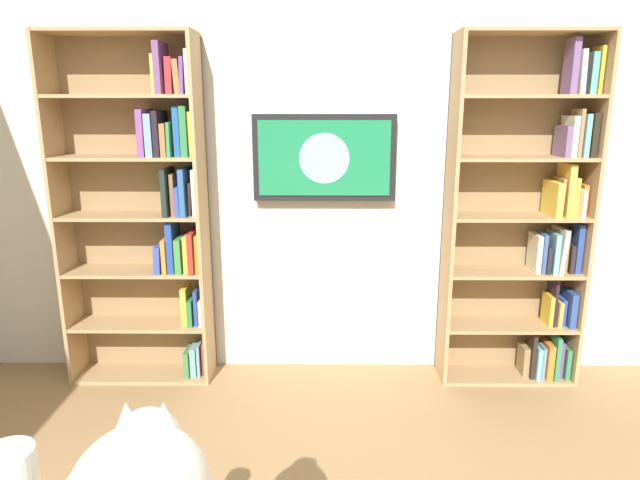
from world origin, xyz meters
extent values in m
cube|color=silver|center=(0.00, -2.23, 1.35)|extent=(4.52, 0.06, 2.70)
cube|color=tan|center=(-1.56, -2.04, 1.05)|extent=(0.02, 0.28, 2.11)
cube|color=tan|center=(-0.75, -2.04, 1.05)|extent=(0.02, 0.28, 2.11)
cube|color=#93754E|center=(-1.16, -2.17, 1.05)|extent=(0.83, 0.01, 2.11)
cube|color=tan|center=(-1.16, -2.04, 0.01)|extent=(0.79, 0.27, 0.02)
cube|color=tan|center=(-1.16, -2.04, 0.36)|extent=(0.79, 0.27, 0.02)
cube|color=tan|center=(-1.16, -2.04, 0.71)|extent=(0.79, 0.27, 0.02)
cube|color=tan|center=(-1.16, -2.04, 1.05)|extent=(0.79, 0.27, 0.02)
cube|color=tan|center=(-1.16, -2.04, 1.40)|extent=(0.79, 0.27, 0.02)
cube|color=tan|center=(-1.16, -2.04, 1.75)|extent=(0.79, 0.27, 0.02)
cube|color=tan|center=(-1.16, -2.04, 2.10)|extent=(0.79, 0.27, 0.02)
cube|color=#337A4D|center=(-1.53, -2.04, 0.12)|extent=(0.03, 0.20, 0.20)
cube|color=#734386|center=(-1.49, -2.04, 0.14)|extent=(0.03, 0.15, 0.24)
cube|color=#2E7F51|center=(-1.45, -2.04, 0.16)|extent=(0.03, 0.22, 0.29)
cube|color=orange|center=(-1.41, -2.03, 0.14)|extent=(0.04, 0.21, 0.23)
cube|color=#668EA1|center=(-1.38, -2.04, 0.12)|extent=(0.02, 0.17, 0.21)
cube|color=#66A5AE|center=(-1.34, -2.02, 0.13)|extent=(0.03, 0.18, 0.21)
cube|color=black|center=(-1.31, -2.02, 0.17)|extent=(0.03, 0.14, 0.30)
cube|color=olive|center=(-1.28, -2.05, 0.12)|extent=(0.04, 0.13, 0.19)
cube|color=#2C498D|center=(-1.52, -2.03, 0.48)|extent=(0.04, 0.18, 0.22)
cube|color=#334692|center=(-1.48, -2.05, 0.45)|extent=(0.03, 0.13, 0.17)
cube|color=#E9B048|center=(-1.45, -2.04, 0.45)|extent=(0.02, 0.17, 0.16)
cube|color=#271B2A|center=(-1.42, -2.04, 0.52)|extent=(0.02, 0.14, 0.31)
cube|color=gold|center=(-1.40, -2.04, 0.46)|extent=(0.02, 0.14, 0.19)
cube|color=#2A4390|center=(-1.52, -2.03, 0.86)|extent=(0.03, 0.13, 0.30)
cube|color=#272124|center=(-1.49, -2.04, 0.80)|extent=(0.02, 0.16, 0.17)
cube|color=#A06F3E|center=(-1.45, -2.05, 0.85)|extent=(0.03, 0.13, 0.26)
cube|color=beige|center=(-1.42, -2.03, 0.85)|extent=(0.04, 0.22, 0.27)
cube|color=#70A1B2|center=(-1.38, -2.02, 0.84)|extent=(0.03, 0.17, 0.24)
cube|color=black|center=(-1.34, -2.04, 0.80)|extent=(0.02, 0.19, 0.17)
cube|color=#365490|center=(-1.31, -2.02, 0.84)|extent=(0.02, 0.15, 0.24)
cube|color=beige|center=(-1.29, -2.05, 0.83)|extent=(0.03, 0.17, 0.23)
cube|color=orange|center=(-1.53, -2.05, 1.16)|extent=(0.03, 0.14, 0.19)
cube|color=silver|center=(-1.49, -2.02, 1.15)|extent=(0.02, 0.22, 0.17)
cube|color=yellow|center=(-1.47, -2.03, 1.18)|extent=(0.02, 0.14, 0.23)
cube|color=gold|center=(-1.43, -2.04, 1.22)|extent=(0.04, 0.19, 0.31)
cube|color=#A17740|center=(-1.39, -2.04, 1.17)|extent=(0.03, 0.16, 0.22)
cube|color=yellow|center=(-1.35, -2.02, 1.16)|extent=(0.04, 0.23, 0.20)
cube|color=black|center=(-1.52, -2.05, 1.53)|extent=(0.03, 0.21, 0.25)
cube|color=#66A2AB|center=(-1.48, -2.03, 1.53)|extent=(0.03, 0.17, 0.24)
cube|color=#97774B|center=(-1.45, -2.03, 1.55)|extent=(0.02, 0.14, 0.27)
cube|color=beige|center=(-1.42, -2.04, 1.53)|extent=(0.03, 0.19, 0.23)
cube|color=slate|center=(-1.38, -2.03, 1.50)|extent=(0.03, 0.19, 0.18)
cube|color=yellow|center=(-1.53, -2.04, 1.89)|extent=(0.02, 0.13, 0.26)
cube|color=#5AA1A2|center=(-1.49, -2.04, 1.87)|extent=(0.04, 0.15, 0.23)
cube|color=black|center=(-1.46, -2.04, 1.86)|extent=(0.04, 0.13, 0.21)
cube|color=beige|center=(-1.42, -2.02, 1.88)|extent=(0.03, 0.16, 0.24)
cube|color=slate|center=(-1.38, -2.03, 1.91)|extent=(0.04, 0.14, 0.30)
cube|color=tan|center=(0.73, -2.04, 1.05)|extent=(0.02, 0.28, 2.11)
cube|color=tan|center=(1.58, -2.04, 1.05)|extent=(0.02, 0.28, 2.11)
cube|color=#93754E|center=(1.16, -2.17, 1.05)|extent=(0.87, 0.01, 2.11)
cube|color=tan|center=(1.16, -2.04, 0.01)|extent=(0.83, 0.27, 0.02)
cube|color=tan|center=(1.16, -2.04, 0.36)|extent=(0.83, 0.27, 0.02)
cube|color=tan|center=(1.16, -2.04, 0.71)|extent=(0.83, 0.27, 0.02)
cube|color=tan|center=(1.16, -2.04, 1.05)|extent=(0.83, 0.27, 0.02)
cube|color=tan|center=(1.16, -2.04, 1.40)|extent=(0.83, 0.27, 0.02)
cube|color=tan|center=(1.16, -2.04, 1.75)|extent=(0.83, 0.27, 0.02)
cube|color=tan|center=(1.16, -2.04, 2.10)|extent=(0.83, 0.27, 0.02)
cube|color=#B72B2C|center=(0.76, -2.05, 0.12)|extent=(0.02, 0.12, 0.21)
cube|color=#6793AC|center=(0.79, -2.04, 0.12)|extent=(0.02, 0.15, 0.21)
cube|color=#69A0A3|center=(0.83, -2.03, 0.11)|extent=(0.04, 0.13, 0.19)
cube|color=#407841|center=(0.87, -2.03, 0.10)|extent=(0.03, 0.18, 0.17)
cube|color=beige|center=(0.76, -2.04, 0.45)|extent=(0.02, 0.18, 0.17)
cube|color=#24419C|center=(0.79, -2.02, 0.48)|extent=(0.02, 0.12, 0.22)
cube|color=#2C713B|center=(0.83, -2.04, 0.45)|extent=(0.03, 0.18, 0.16)
cube|color=gold|center=(0.87, -2.04, 0.49)|extent=(0.04, 0.15, 0.23)
cube|color=orange|center=(0.76, -2.05, 0.83)|extent=(0.03, 0.22, 0.23)
cube|color=red|center=(0.79, -2.02, 0.84)|extent=(0.03, 0.22, 0.25)
cube|color=gold|center=(0.83, -2.02, 0.83)|extent=(0.03, 0.15, 0.22)
cube|color=#3A843E|center=(0.87, -2.03, 0.82)|extent=(0.04, 0.21, 0.21)
cube|color=#214296|center=(0.92, -2.04, 0.87)|extent=(0.04, 0.20, 0.31)
cube|color=orange|center=(0.95, -2.02, 0.82)|extent=(0.03, 0.21, 0.21)
cube|color=#3647A0|center=(1.00, -2.04, 0.80)|extent=(0.05, 0.22, 0.17)
cube|color=silver|center=(0.76, -2.02, 1.20)|extent=(0.02, 0.16, 0.27)
cube|color=black|center=(0.79, -2.04, 1.16)|extent=(0.03, 0.13, 0.20)
cube|color=#2A5894|center=(0.82, -2.04, 1.20)|extent=(0.03, 0.24, 0.28)
cube|color=#344890|center=(0.86, -2.02, 1.15)|extent=(0.03, 0.19, 0.17)
cube|color=#8C5F3F|center=(0.89, -2.03, 1.19)|extent=(0.02, 0.13, 0.25)
cube|color=#1E2A23|center=(0.93, -2.03, 1.20)|extent=(0.03, 0.22, 0.28)
cube|color=gold|center=(0.76, -2.05, 1.54)|extent=(0.03, 0.17, 0.25)
cube|color=#2F7746|center=(0.80, -2.05, 1.55)|extent=(0.04, 0.22, 0.28)
cube|color=#22599F|center=(0.84, -2.04, 1.55)|extent=(0.03, 0.14, 0.28)
cube|color=#33844B|center=(0.88, -2.04, 1.51)|extent=(0.02, 0.22, 0.20)
cube|color=#9E6536|center=(0.91, -2.04, 1.51)|extent=(0.03, 0.21, 0.19)
cube|color=black|center=(0.95, -2.03, 1.54)|extent=(0.03, 0.22, 0.26)
cube|color=#6C90AE|center=(0.99, -2.03, 1.53)|extent=(0.04, 0.22, 0.24)
cube|color=#80448C|center=(1.04, -2.04, 1.54)|extent=(0.04, 0.23, 0.27)
cube|color=silver|center=(0.76, -2.04, 1.88)|extent=(0.02, 0.16, 0.24)
cube|color=#72408F|center=(0.79, -2.04, 1.86)|extent=(0.03, 0.18, 0.20)
cube|color=olive|center=(0.82, -2.05, 1.85)|extent=(0.04, 0.17, 0.19)
cube|color=#B72E32|center=(0.87, -2.04, 1.86)|extent=(0.04, 0.13, 0.20)
cube|color=#6F447E|center=(0.92, -2.03, 1.90)|extent=(0.04, 0.21, 0.28)
cube|color=#D5C849|center=(0.95, -2.03, 1.87)|extent=(0.02, 0.13, 0.22)
cube|color=black|center=(0.00, -2.15, 1.39)|extent=(0.86, 0.06, 0.52)
cube|color=#1E7F4C|center=(0.00, -2.12, 1.39)|extent=(0.79, 0.01, 0.45)
cylinder|color=#8CCCEA|center=(0.00, -2.11, 1.39)|extent=(0.30, 0.00, 0.30)
sphere|color=silver|center=(0.36, 0.20, 1.04)|extent=(0.14, 0.14, 0.14)
cone|color=silver|center=(0.32, 0.20, 1.09)|extent=(0.06, 0.06, 0.08)
cone|color=silver|center=(0.39, 0.20, 1.09)|extent=(0.06, 0.06, 0.08)
cone|color=beige|center=(0.32, 0.21, 1.09)|extent=(0.03, 0.03, 0.05)
cone|color=beige|center=(0.39, 0.21, 1.09)|extent=(0.03, 0.03, 0.05)
camera|label=1|loc=(0.00, 1.17, 1.71)|focal=30.65mm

